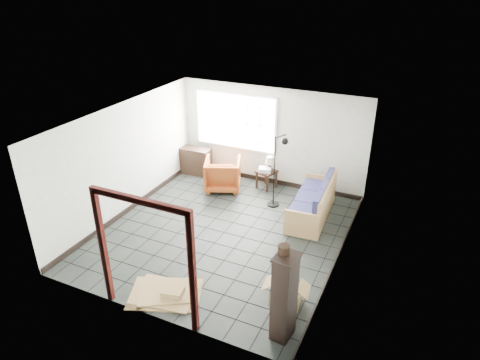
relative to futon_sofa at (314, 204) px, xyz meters
The scene contains 15 objects.
ground 2.21m from the futon_sofa, 136.16° to the right, with size 5.50×5.50×0.00m, color black.
room_shell 2.55m from the futon_sofa, 136.70° to the right, with size 5.02×5.52×2.61m.
window_panel 3.11m from the futon_sofa, 155.24° to the left, with size 2.32×0.08×1.52m.
doorway_trim 4.62m from the futon_sofa, 110.50° to the right, with size 1.80×0.08×2.20m.
futon_sofa is the anchor object (origin of this frame).
armchair 2.59m from the futon_sofa, behind, with size 0.89×0.83×0.91m, color brown.
side_table 1.78m from the futon_sofa, 150.01° to the left, with size 0.57×0.57×0.50m.
table_lamp 1.81m from the futon_sofa, 147.40° to the left, with size 0.28×0.28×0.38m.
projector 1.77m from the futon_sofa, 152.60° to the left, with size 0.36×0.32×0.11m.
floor_lamp 1.15m from the futon_sofa, behind, with size 0.50×0.36×1.90m.
console_shelf 3.83m from the futon_sofa, 166.61° to the left, with size 0.98×0.40×0.75m.
tall_shelf 3.82m from the futon_sofa, 81.30° to the right, with size 0.37×0.45×1.51m.
pot 3.94m from the futon_sofa, 82.10° to the right, with size 0.18×0.18×0.13m.
open_box 3.07m from the futon_sofa, 82.90° to the right, with size 0.83×0.47×0.45m.
cardboard_pile 4.08m from the futon_sofa, 113.08° to the right, with size 1.48×1.28×0.18m.
Camera 1 is at (3.63, -7.03, 5.15)m, focal length 32.00 mm.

